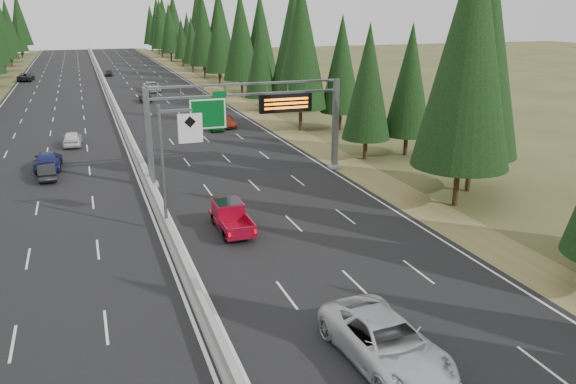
# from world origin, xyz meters

# --- Properties ---
(road) EXTENTS (32.00, 260.00, 0.08)m
(road) POSITION_xyz_m (0.00, 80.00, 0.04)
(road) COLOR black
(road) RESTS_ON ground
(shoulder_right) EXTENTS (3.60, 260.00, 0.06)m
(shoulder_right) POSITION_xyz_m (17.80, 80.00, 0.03)
(shoulder_right) COLOR olive
(shoulder_right) RESTS_ON ground
(median_barrier) EXTENTS (0.70, 260.00, 0.85)m
(median_barrier) POSITION_xyz_m (0.00, 80.00, 0.41)
(median_barrier) COLOR gray
(median_barrier) RESTS_ON road
(sign_gantry) EXTENTS (16.75, 0.98, 7.80)m
(sign_gantry) POSITION_xyz_m (8.92, 34.88, 5.27)
(sign_gantry) COLOR slate
(sign_gantry) RESTS_ON road
(hov_sign_pole) EXTENTS (2.80, 0.50, 8.00)m
(hov_sign_pole) POSITION_xyz_m (0.58, 24.97, 4.72)
(hov_sign_pole) COLOR slate
(hov_sign_pole) RESTS_ON road
(tree_row_right) EXTENTS (12.43, 246.31, 18.96)m
(tree_row_right) POSITION_xyz_m (22.05, 70.89, 9.77)
(tree_row_right) COLOR black
(tree_row_right) RESTS_ON ground
(silver_minivan) EXTENTS (3.49, 6.82, 1.84)m
(silver_minivan) POSITION_xyz_m (6.03, 8.00, 1.00)
(silver_minivan) COLOR silver
(silver_minivan) RESTS_ON road
(red_pickup) EXTENTS (1.85, 5.17, 1.69)m
(red_pickup) POSITION_xyz_m (3.88, 24.10, 1.01)
(red_pickup) COLOR black
(red_pickup) RESTS_ON road
(car_ahead_green) EXTENTS (1.65, 4.06, 1.38)m
(car_ahead_green) POSITION_xyz_m (9.98, 55.00, 0.77)
(car_ahead_green) COLOR #156023
(car_ahead_green) RESTS_ON road
(car_ahead_dkred) EXTENTS (1.80, 4.20, 1.35)m
(car_ahead_dkred) POSITION_xyz_m (11.65, 56.08, 0.75)
(car_ahead_dkred) COLOR #53140B
(car_ahead_dkred) RESTS_ON road
(car_ahead_dkgrey) EXTENTS (1.96, 4.47, 1.28)m
(car_ahead_dkgrey) POSITION_xyz_m (4.91, 79.24, 0.72)
(car_ahead_dkgrey) COLOR black
(car_ahead_dkgrey) RESTS_ON road
(car_ahead_white) EXTENTS (2.79, 5.87, 1.62)m
(car_ahead_white) POSITION_xyz_m (7.24, 90.52, 0.89)
(car_ahead_white) COLOR silver
(car_ahead_white) RESTS_ON road
(car_ahead_far) EXTENTS (1.82, 4.00, 1.33)m
(car_ahead_far) POSITION_xyz_m (1.64, 118.37, 0.75)
(car_ahead_far) COLOR black
(car_ahead_far) RESTS_ON road
(car_onc_near) EXTENTS (1.67, 4.06, 1.31)m
(car_onc_near) POSITION_xyz_m (-7.58, 40.01, 0.73)
(car_onc_near) COLOR black
(car_onc_near) RESTS_ON road
(car_onc_blue) EXTENTS (2.31, 5.40, 1.55)m
(car_onc_blue) POSITION_xyz_m (-7.59, 43.35, 0.86)
(car_onc_blue) COLOR navy
(car_onc_blue) RESTS_ON road
(car_onc_white) EXTENTS (1.93, 4.47, 1.50)m
(car_onc_white) POSITION_xyz_m (-5.59, 52.14, 0.83)
(car_onc_white) COLOR silver
(car_onc_white) RESTS_ON road
(car_onc_far) EXTENTS (3.07, 5.89, 1.58)m
(car_onc_far) POSITION_xyz_m (-14.25, 114.60, 0.87)
(car_onc_far) COLOR black
(car_onc_far) RESTS_ON road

